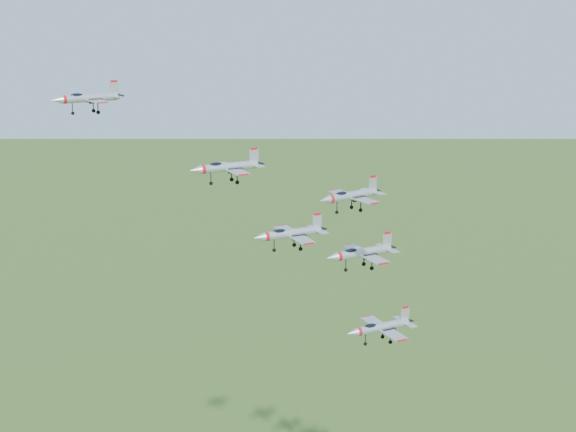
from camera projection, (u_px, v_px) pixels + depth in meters
jet_lead at (88, 98)px, 118.82m from camera, size 11.31×9.30×3.03m
jet_left_high at (227, 167)px, 126.17m from camera, size 12.82×10.69×3.43m
jet_right_high at (351, 195)px, 113.40m from camera, size 11.23×9.23×3.01m
jet_left_low at (290, 233)px, 135.94m from camera, size 14.03×11.73×3.75m
jet_right_low at (361, 253)px, 128.91m from camera, size 13.46×11.20×3.60m
jet_trail at (380, 327)px, 140.40m from camera, size 14.05×11.72×3.76m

